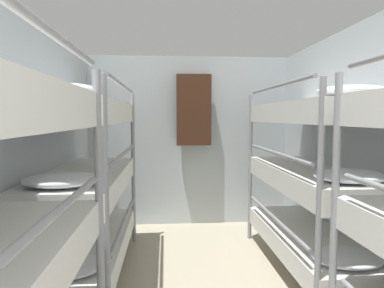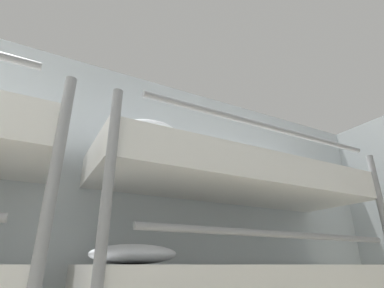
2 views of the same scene
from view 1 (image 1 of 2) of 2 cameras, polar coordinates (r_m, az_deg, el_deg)
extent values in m
cube|color=silver|center=(4.55, -0.56, 0.49)|extent=(2.74, 0.06, 2.22)
cylinder|color=gray|center=(2.01, -15.14, -12.66)|extent=(0.04, 0.04, 1.68)
cylinder|color=gray|center=(1.10, -24.32, -12.77)|extent=(0.03, 1.56, 0.03)
cylinder|color=gray|center=(1.09, -25.38, 18.59)|extent=(0.03, 1.56, 0.03)
cylinder|color=gray|center=(2.20, 22.66, -11.30)|extent=(0.04, 0.04, 1.68)
cylinder|color=gray|center=(2.19, -14.18, -11.18)|extent=(0.04, 0.04, 1.68)
cylinder|color=gray|center=(3.94, -9.77, -4.15)|extent=(0.04, 0.04, 1.68)
cube|color=white|center=(3.26, -16.95, -16.22)|extent=(0.63, 1.84, 0.18)
ellipsoid|color=white|center=(2.60, -20.42, -18.57)|extent=(0.51, 0.40, 0.09)
cylinder|color=gray|center=(3.14, -11.24, -12.50)|extent=(0.03, 1.56, 0.03)
cube|color=white|center=(3.10, -17.20, -5.94)|extent=(0.63, 1.84, 0.18)
ellipsoid|color=white|center=(2.43, -20.81, -5.61)|extent=(0.51, 0.40, 0.09)
cylinder|color=gray|center=(3.02, -11.41, -1.68)|extent=(0.03, 1.56, 0.03)
cube|color=white|center=(3.06, -17.45, 5.05)|extent=(0.63, 1.84, 0.18)
ellipsoid|color=white|center=(2.40, -21.20, 8.42)|extent=(0.51, 0.40, 0.09)
cylinder|color=gray|center=(3.01, -11.58, 9.59)|extent=(0.03, 1.56, 0.03)
cylinder|color=gray|center=(2.37, 20.48, -10.11)|extent=(0.04, 0.04, 1.68)
cylinder|color=gray|center=(4.04, 9.69, -3.93)|extent=(0.04, 0.04, 1.68)
cube|color=white|center=(3.44, 18.68, -15.14)|extent=(0.63, 1.84, 0.18)
ellipsoid|color=white|center=(2.83, 24.40, -16.79)|extent=(0.51, 0.40, 0.09)
cylinder|color=gray|center=(3.26, 13.54, -11.85)|extent=(0.03, 1.56, 0.03)
cube|color=white|center=(3.30, 18.93, -5.38)|extent=(0.63, 1.84, 0.18)
ellipsoid|color=white|center=(2.67, 24.81, -4.85)|extent=(0.51, 0.40, 0.09)
cylinder|color=gray|center=(3.15, 13.74, -1.46)|extent=(0.03, 1.56, 0.03)
cube|color=white|center=(3.25, 19.20, 4.96)|extent=(0.63, 1.84, 0.18)
ellipsoid|color=white|center=(2.65, 25.23, 7.91)|extent=(0.51, 0.40, 0.09)
cylinder|color=gray|center=(3.15, 13.94, 9.32)|extent=(0.03, 1.56, 0.03)
cube|color=#472819|center=(4.39, 0.29, 5.69)|extent=(0.44, 0.12, 0.90)
camera|label=2|loc=(2.04, 18.66, -8.75)|focal=28.00mm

